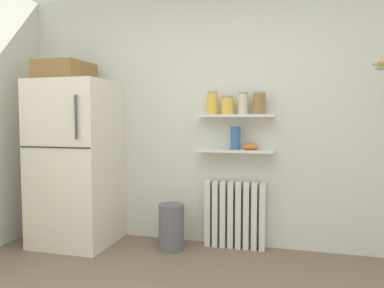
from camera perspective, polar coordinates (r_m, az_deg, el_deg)
name	(u,v)px	position (r m, az deg, el deg)	size (l,w,h in m)	color
back_wall	(229,117)	(3.72, 5.81, 4.21)	(7.04, 0.10, 2.60)	silver
refrigerator	(76,159)	(3.91, -17.76, -2.19)	(0.77, 0.74, 1.86)	silver
radiator	(235,215)	(3.70, 6.75, -10.96)	(0.60, 0.12, 0.66)	white
wall_shelf_lower	(235,151)	(3.56, 6.76, -1.06)	(0.75, 0.22, 0.03)	white
wall_shelf_upper	(235,116)	(3.55, 6.80, 4.43)	(0.75, 0.22, 0.03)	white
storage_jar_0	(212,103)	(3.59, 3.20, 6.42)	(0.10, 0.10, 0.23)	yellow
storage_jar_1	(227,105)	(3.56, 5.60, 6.07)	(0.12, 0.12, 0.18)	yellow
storage_jar_2	(243,104)	(3.54, 8.04, 6.32)	(0.10, 0.10, 0.21)	beige
storage_jar_3	(259,103)	(3.52, 10.50, 6.33)	(0.12, 0.12, 0.21)	olive
vase	(235,138)	(3.55, 6.84, 0.94)	(0.10, 0.10, 0.22)	#38609E
shelf_bowl	(251,146)	(3.54, 9.24, -0.38)	(0.14, 0.14, 0.07)	orange
trash_bin	(171,227)	(3.65, -3.26, -12.89)	(0.25, 0.25, 0.45)	slate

